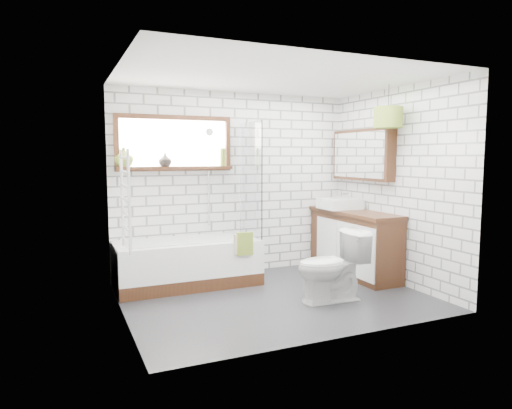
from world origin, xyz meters
name	(u,v)px	position (x,y,z in m)	size (l,w,h in m)	color
floor	(276,298)	(0.00, 0.00, -0.01)	(3.40, 2.60, 0.01)	#232327
ceiling	(277,77)	(0.00, 0.00, 2.50)	(3.40, 2.60, 0.01)	white
wall_back	(235,184)	(0.00, 1.30, 1.25)	(3.40, 0.01, 2.50)	white
wall_front	(343,200)	(0.00, -1.30, 1.25)	(3.40, 0.01, 2.50)	white
wall_left	(121,195)	(-1.70, 0.00, 1.25)	(0.01, 2.60, 2.50)	white
wall_right	(396,186)	(1.70, 0.00, 1.25)	(0.01, 2.60, 2.50)	white
window	(175,143)	(-0.85, 1.26, 1.80)	(1.52, 0.16, 0.68)	black
towel_radiator	(126,200)	(-1.66, 0.00, 1.20)	(0.06, 0.52, 1.00)	white
mirror_cabinet	(362,155)	(1.62, 0.60, 1.65)	(0.16, 1.20, 0.70)	black
shower_riser	(208,177)	(-0.40, 1.26, 1.35)	(0.02, 0.02, 1.30)	silver
bathtub	(188,263)	(-0.80, 0.91, 0.29)	(1.78, 0.78, 0.58)	white
shower_screen	(251,180)	(0.07, 0.91, 1.33)	(0.02, 0.72, 1.50)	white
towel_green	(245,244)	(-0.18, 0.52, 0.56)	(0.21, 0.06, 0.29)	olive
towel_beige	(242,244)	(-0.22, 0.52, 0.56)	(0.19, 0.05, 0.25)	#C2B586
vanity	(354,243)	(1.45, 0.51, 0.45)	(0.50, 1.56, 0.89)	black
basin	(340,204)	(1.39, 0.78, 0.97)	(0.51, 0.45, 0.15)	white
tap	(349,199)	(1.55, 0.78, 1.02)	(0.03, 0.03, 0.17)	silver
toilet	(331,266)	(0.52, -0.36, 0.40)	(0.79, 0.45, 0.80)	white
vase_olive	(124,159)	(-1.50, 1.23, 1.60)	(0.23, 0.23, 0.24)	olive
vase_dark	(165,161)	(-0.99, 1.23, 1.57)	(0.17, 0.17, 0.18)	black
bottle	(223,159)	(-0.20, 1.23, 1.60)	(0.08, 0.08, 0.24)	olive
pendant	(388,117)	(1.45, -0.12, 2.10)	(0.35, 0.35, 0.26)	olive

